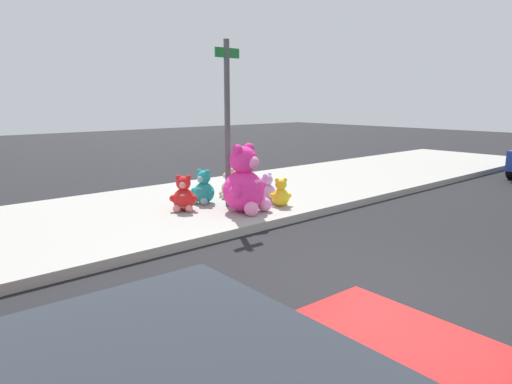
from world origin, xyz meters
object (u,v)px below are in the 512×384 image
Objects in this scene: sign_pole at (227,120)px; plush_yellow at (281,195)px; plush_lavender at (266,190)px; plush_red at (184,196)px; plush_teal at (203,190)px; plush_pink_large at (245,185)px; plush_tan at (230,186)px; plush_brown at (251,188)px.

sign_pole is 5.61× the size of plush_yellow.
sign_pole is at bearing 169.91° from plush_lavender.
plush_red is at bearing 163.37° from sign_pole.
plush_yellow is (1.67, -0.94, -0.05)m from plush_red.
plush_teal is 1.19× the size of plush_lavender.
plush_tan is at bearing 64.83° from plush_pink_large.
sign_pole is 6.56× the size of plush_brown.
plush_pink_large is at bearing 173.70° from plush_yellow.
plush_red is at bearing -175.56° from plush_brown.
sign_pole is at bearing 139.47° from plush_yellow.
sign_pole reaches higher than plush_teal.
plush_pink_large is 1.86× the size of plush_red.
plush_pink_large is at bearing -94.89° from sign_pole.
plush_tan is (0.56, 1.19, -0.25)m from plush_pink_large.
plush_brown is at bearing 82.26° from plush_yellow.
plush_pink_large is 2.18× the size of plush_lavender.
plush_tan is 1.43m from plush_red.
sign_pole reaches higher than plush_lavender.
plush_yellow is 1.59m from plush_teal.
plush_pink_large is 1.21m from plush_red.
sign_pole is 4.56× the size of plush_teal.
plush_tan reaches higher than plush_yellow.
plush_red is 1.92m from plush_yellow.
sign_pole reaches higher than plush_yellow.
plush_red is at bearing 166.61° from plush_lavender.
plush_yellow is at bearing -40.53° from sign_pole.
plush_pink_large is at bearing -135.09° from plush_brown.
plush_pink_large is 1.44m from plush_brown.
plush_brown is (1.82, 0.14, -0.08)m from plush_red.
plush_red is 1.81m from plush_lavender.
plush_pink_large reaches higher than plush_yellow.
plush_brown is at bearing 84.23° from plush_lavender.
sign_pole reaches higher than plush_brown.
plush_tan is at bearing 102.59° from plush_yellow.
plush_pink_large is (-0.05, -0.59, -1.18)m from sign_pole.
plush_tan reaches higher than plush_brown.
sign_pole is at bearing -156.84° from plush_brown.
plush_pink_large is at bearing -115.17° from plush_tan.
sign_pole is at bearing -66.67° from plush_teal.
plush_yellow is 0.97× the size of plush_lavender.
sign_pole reaches higher than plush_pink_large.
sign_pole is 1.53m from plush_teal.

